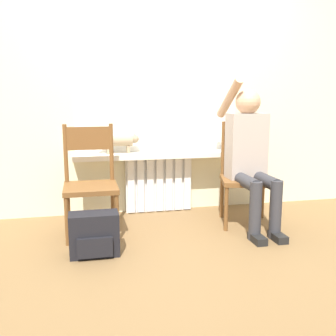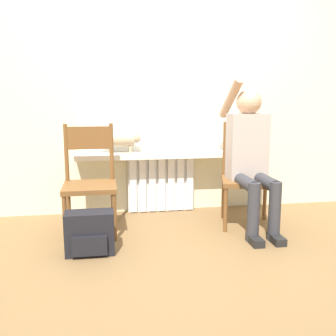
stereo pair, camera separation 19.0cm
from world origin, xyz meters
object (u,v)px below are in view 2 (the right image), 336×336
Objects in this scene: cat at (122,141)px; chair_right at (247,175)px; chair_left at (90,180)px; backpack at (90,233)px; person at (251,153)px.

chair_right is at bearing -23.45° from cat.
chair_left is at bearing -122.71° from cat.
backpack is at bearing -89.55° from chair_left.
chair_right is 0.25m from person.
backpack is (-1.39, -0.49, -0.30)m from chair_right.
backpack is at bearing -164.85° from person.
person reaches higher than backpack.
chair_left reaches higher than backpack.
backpack is (-1.38, -0.37, -0.52)m from person.
person reaches higher than chair_right.
chair_right is (1.40, -0.00, 0.00)m from chair_left.
chair_left is 1.40m from chair_right.
chair_left is 0.69× the size of person.
person is 1.23m from cat.
person is (-0.01, -0.11, 0.22)m from chair_right.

